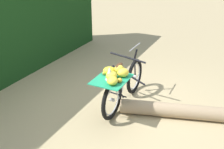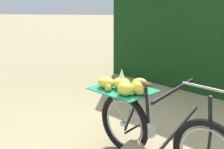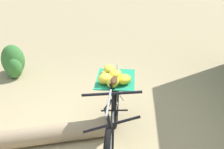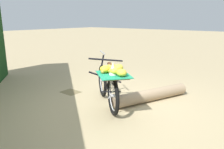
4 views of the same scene
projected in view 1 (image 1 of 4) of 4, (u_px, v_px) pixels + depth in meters
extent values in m
plane|color=tan|center=(125.00, 110.00, 4.93)|extent=(60.00, 60.00, 0.00)
torus|color=black|center=(135.00, 76.00, 5.43)|extent=(0.62, 0.50, 0.73)
torus|color=#B7B7BC|center=(135.00, 76.00, 5.43)|extent=(0.46, 0.36, 0.57)
cylinder|color=#B7B7BC|center=(135.00, 76.00, 5.43)|extent=(0.10, 0.10, 0.06)
torus|color=black|center=(112.00, 100.00, 4.57)|extent=(0.62, 0.50, 0.73)
torus|color=#B7B7BC|center=(112.00, 100.00, 4.57)|extent=(0.46, 0.36, 0.57)
cylinder|color=#B7B7BC|center=(112.00, 100.00, 4.57)|extent=(0.10, 0.10, 0.06)
cylinder|color=black|center=(129.00, 75.00, 5.09)|extent=(0.46, 0.58, 0.30)
cylinder|color=black|center=(128.00, 58.00, 4.87)|extent=(0.46, 0.59, 0.11)
cylinder|color=black|center=(120.00, 78.00, 4.73)|extent=(0.10, 0.11, 0.49)
cylinder|color=black|center=(117.00, 94.00, 4.72)|extent=(0.25, 0.32, 0.05)
cylinder|color=black|center=(116.00, 85.00, 4.60)|extent=(0.21, 0.27, 0.47)
cylinder|color=black|center=(135.00, 70.00, 5.37)|extent=(0.05, 0.06, 0.30)
cylinder|color=black|center=(135.00, 56.00, 5.23)|extent=(0.09, 0.10, 0.30)
cylinder|color=gray|center=(135.00, 47.00, 5.11)|extent=(0.43, 0.34, 0.02)
ellipsoid|color=#4C2D19|center=(119.00, 65.00, 4.57)|extent=(0.23, 0.21, 0.06)
cylinder|color=#B7B7BC|center=(121.00, 89.00, 4.87)|extent=(0.14, 0.11, 0.16)
cylinder|color=#B7B7BC|center=(114.00, 88.00, 4.57)|extent=(0.14, 0.17, 0.39)
cylinder|color=#B7B7BC|center=(109.00, 93.00, 4.40)|extent=(0.16, 0.20, 0.39)
cube|color=brown|center=(112.00, 80.00, 4.39)|extent=(0.74, 0.71, 0.02)
cube|color=#1E8C60|center=(112.00, 79.00, 4.38)|extent=(0.87, 0.84, 0.01)
ellipsoid|color=yellow|center=(112.00, 81.00, 4.17)|extent=(0.27, 0.25, 0.13)
ellipsoid|color=yellow|center=(119.00, 69.00, 4.55)|extent=(0.22, 0.24, 0.15)
ellipsoid|color=yellow|center=(109.00, 71.00, 4.52)|extent=(0.25, 0.26, 0.13)
ellipsoid|color=yellow|center=(123.00, 73.00, 4.43)|extent=(0.24, 0.26, 0.15)
ellipsoid|color=yellow|center=(112.00, 76.00, 4.34)|extent=(0.29, 0.28, 0.14)
sphere|color=gold|center=(110.00, 75.00, 4.39)|extent=(0.10, 0.10, 0.10)
sphere|color=#B29333|center=(104.00, 73.00, 4.50)|extent=(0.07, 0.07, 0.07)
sphere|color=gold|center=(120.00, 80.00, 4.24)|extent=(0.08, 0.08, 0.08)
cone|color=white|center=(109.00, 73.00, 4.31)|extent=(0.20, 0.20, 0.23)
cylinder|color=#9E8466|center=(172.00, 110.00, 4.70)|extent=(0.91, 1.85, 0.26)
cube|color=olive|center=(113.00, 77.00, 6.22)|extent=(0.44, 0.36, 0.01)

